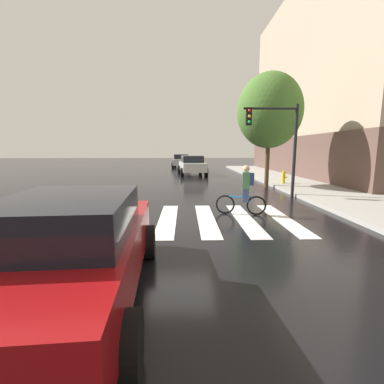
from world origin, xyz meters
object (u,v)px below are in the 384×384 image
(sedan_mid, at_px, (192,165))
(sedan_near, at_px, (73,248))
(fire_hydrant, at_px, (284,177))
(manhole_cover, at_px, (140,236))
(cyclist, at_px, (245,190))
(sedan_far, at_px, (182,161))
(street_tree_near, at_px, (270,111))
(traffic_light_near, at_px, (278,135))

(sedan_mid, bearing_deg, sedan_near, -96.52)
(sedan_near, bearing_deg, fire_hydrant, 58.26)
(manhole_cover, height_order, cyclist, cyclist)
(sedan_far, height_order, cyclist, cyclist)
(sedan_mid, distance_m, street_tree_near, 9.73)
(manhole_cover, xyz_separation_m, sedan_far, (0.82, 26.32, 0.82))
(manhole_cover, relative_size, fire_hydrant, 0.82)
(cyclist, bearing_deg, street_tree_near, 67.05)
(street_tree_near, bearing_deg, sedan_far, 106.14)
(manhole_cover, xyz_separation_m, street_tree_near, (5.92, 8.71, 4.33))
(sedan_mid, bearing_deg, sedan_far, 95.88)
(fire_hydrant, bearing_deg, manhole_cover, -127.29)
(sedan_mid, relative_size, street_tree_near, 0.77)
(sedan_near, height_order, sedan_far, sedan_far)
(traffic_light_near, distance_m, street_tree_near, 3.54)
(manhole_cover, distance_m, cyclist, 3.99)
(sedan_far, bearing_deg, sedan_near, -92.49)
(fire_hydrant, bearing_deg, cyclist, -119.12)
(fire_hydrant, relative_size, street_tree_near, 0.12)
(sedan_near, xyz_separation_m, fire_hydrant, (7.65, 12.36, -0.29))
(sedan_near, bearing_deg, sedan_mid, 83.48)
(sedan_far, relative_size, fire_hydrant, 6.05)
(sedan_near, xyz_separation_m, traffic_light_near, (5.80, 8.46, 2.04))
(sedan_mid, distance_m, fire_hydrant, 9.13)
(sedan_far, height_order, street_tree_near, street_tree_near)
(sedan_near, height_order, traffic_light_near, traffic_light_near)
(sedan_mid, bearing_deg, manhole_cover, -96.12)
(cyclist, xyz_separation_m, fire_hydrant, (4.01, 7.20, -0.31))
(fire_hydrant, bearing_deg, sedan_mid, 126.25)
(sedan_near, relative_size, sedan_far, 1.00)
(manhole_cover, relative_size, traffic_light_near, 0.15)
(sedan_near, bearing_deg, sedan_far, 87.51)
(manhole_cover, bearing_deg, sedan_near, -98.76)
(sedan_far, bearing_deg, cyclist, -84.39)
(street_tree_near, bearing_deg, sedan_near, -118.73)
(sedan_mid, xyz_separation_m, sedan_far, (-0.98, 9.51, -0.03))
(sedan_far, relative_size, cyclist, 2.79)
(sedan_mid, distance_m, traffic_light_near, 11.98)
(sedan_far, distance_m, traffic_light_near, 21.36)
(sedan_mid, height_order, fire_hydrant, sedan_mid)
(manhole_cover, xyz_separation_m, fire_hydrant, (7.20, 9.45, 0.53))
(cyclist, height_order, street_tree_near, street_tree_near)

